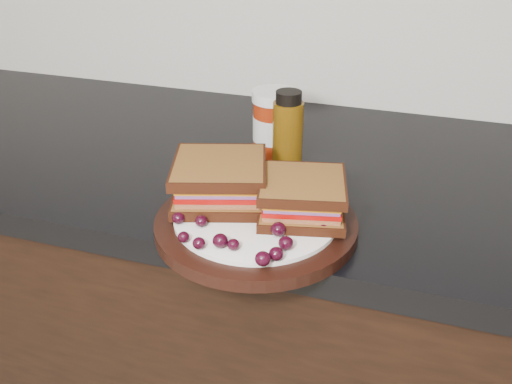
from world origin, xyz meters
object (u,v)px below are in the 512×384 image
at_px(plate, 256,224).
at_px(oil_bottle, 288,132).
at_px(condiment_jar, 274,123).
at_px(sandwich_left, 220,181).

bearing_deg(plate, oil_bottle, 92.23).
height_order(plate, condiment_jar, condiment_jar).
relative_size(sandwich_left, condiment_jar, 1.12).
distance_m(plate, oil_bottle, 0.20).
relative_size(plate, condiment_jar, 2.42).
bearing_deg(condiment_jar, sandwich_left, -94.05).
xyz_separation_m(sandwich_left, oil_bottle, (0.06, 0.17, 0.02)).
height_order(plate, oil_bottle, oil_bottle).
bearing_deg(sandwich_left, plate, -39.98).
bearing_deg(condiment_jar, oil_bottle, -56.19).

